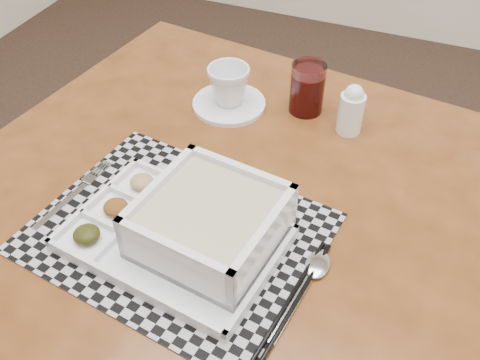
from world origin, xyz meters
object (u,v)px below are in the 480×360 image
object	(u,v)px
dining_table	(220,219)
serving_tray	(200,227)
juice_glass	(307,90)
creamer_bottle	(351,110)
cup	(229,85)

from	to	relation	value
dining_table	serving_tray	world-z (taller)	serving_tray
dining_table	juice_glass	xyz separation A→B (m)	(0.07, 0.28, 0.12)
dining_table	creamer_bottle	xyz separation A→B (m)	(0.16, 0.25, 0.12)
dining_table	cup	size ratio (longest dim) A/B	12.10
serving_tray	cup	distance (m)	0.37
serving_tray	juice_glass	size ratio (longest dim) A/B	3.35
cup	juice_glass	bearing A→B (deg)	-3.91
cup	creamer_bottle	xyz separation A→B (m)	(0.25, 0.01, -0.00)
dining_table	cup	xyz separation A→B (m)	(-0.08, 0.24, 0.12)
cup	creamer_bottle	bearing A→B (deg)	-18.42
juice_glass	creamer_bottle	size ratio (longest dim) A/B	1.01
cup	juice_glass	size ratio (longest dim) A/B	0.83
juice_glass	cup	bearing A→B (deg)	-162.66
creamer_bottle	serving_tray	bearing A→B (deg)	-111.06
serving_tray	juice_glass	distance (m)	0.40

